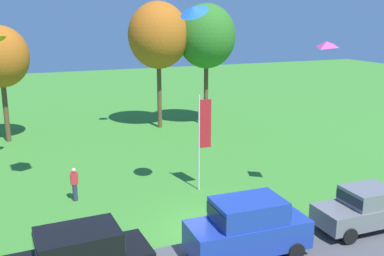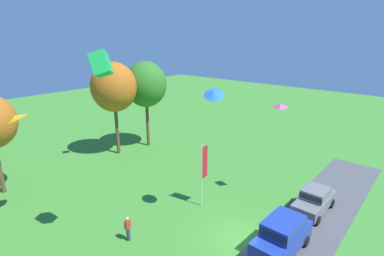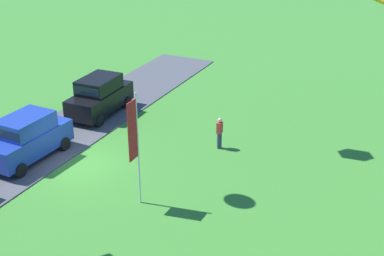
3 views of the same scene
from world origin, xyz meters
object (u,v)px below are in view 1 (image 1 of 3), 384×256
(flag_banner, at_px, (203,130))
(tree_left_of_center, at_px, (0,57))
(tree_lone_near, at_px, (206,36))
(person_on_lawn, at_px, (75,184))
(kite_diamond_high_left, at_px, (327,44))
(tree_right_of_center, at_px, (158,36))
(car_suv_near_entrance, at_px, (248,226))
(car_sedan_by_flagpole, at_px, (366,207))
(kite_delta_high_right, at_px, (194,10))

(flag_banner, bearing_deg, tree_left_of_center, 123.84)
(tree_left_of_center, relative_size, flag_banner, 1.64)
(tree_lone_near, bearing_deg, tree_left_of_center, 176.83)
(person_on_lawn, height_order, kite_diamond_high_left, kite_diamond_high_left)
(person_on_lawn, distance_m, flag_banner, 6.98)
(person_on_lawn, bearing_deg, tree_right_of_center, 55.75)
(car_suv_near_entrance, xyz_separation_m, car_sedan_by_flagpole, (5.78, 0.06, -0.25))
(person_on_lawn, distance_m, kite_diamond_high_left, 13.75)
(tree_right_of_center, bearing_deg, kite_diamond_high_left, -82.64)
(flag_banner, relative_size, kite_diamond_high_left, 5.51)
(car_suv_near_entrance, distance_m, tree_lone_near, 22.27)
(person_on_lawn, height_order, flag_banner, flag_banner)
(car_sedan_by_flagpole, height_order, kite_diamond_high_left, kite_diamond_high_left)
(kite_delta_high_right, bearing_deg, tree_lone_near, 63.76)
(flag_banner, distance_m, kite_delta_high_right, 6.37)
(person_on_lawn, bearing_deg, flag_banner, -8.89)
(tree_right_of_center, distance_m, kite_diamond_high_left, 17.64)
(car_suv_near_entrance, xyz_separation_m, tree_left_of_center, (-8.16, 21.01, 4.84))
(car_suv_near_entrance, height_order, car_sedan_by_flagpole, car_suv_near_entrance)
(tree_left_of_center, distance_m, flag_banner, 17.13)
(car_sedan_by_flagpole, height_order, person_on_lawn, car_sedan_by_flagpole)
(tree_left_of_center, distance_m, kite_diamond_high_left, 22.55)
(tree_lone_near, relative_size, kite_diamond_high_left, 10.78)
(car_suv_near_entrance, height_order, flag_banner, flag_banner)
(person_on_lawn, distance_m, tree_right_of_center, 16.82)
(car_suv_near_entrance, bearing_deg, car_sedan_by_flagpole, 0.55)
(tree_right_of_center, relative_size, kite_delta_high_right, 7.85)
(tree_lone_near, xyz_separation_m, flag_banner, (-6.08, -13.17, -4.11))
(car_sedan_by_flagpole, relative_size, tree_right_of_center, 0.44)
(flag_banner, bearing_deg, car_suv_near_entrance, -100.10)
(car_sedan_by_flagpole, xyz_separation_m, kite_diamond_high_left, (-0.06, 3.25, 6.66))
(car_suv_near_entrance, bearing_deg, flag_banner, 79.90)
(person_on_lawn, xyz_separation_m, tree_right_of_center, (8.72, 12.81, 6.55))
(kite_diamond_high_left, bearing_deg, tree_lone_near, 84.59)
(car_sedan_by_flagpole, bearing_deg, kite_diamond_high_left, 90.97)
(tree_left_of_center, height_order, kite_diamond_high_left, tree_left_of_center)
(person_on_lawn, relative_size, flag_banner, 0.34)
(car_suv_near_entrance, bearing_deg, tree_lone_near, 70.03)
(car_sedan_by_flagpole, xyz_separation_m, tree_lone_near, (1.54, 20.09, 6.29))
(flag_banner, xyz_separation_m, kite_delta_high_right, (-1.27, -1.73, 5.99))
(car_suv_near_entrance, xyz_separation_m, tree_right_of_center, (3.47, 20.81, 6.13))
(kite_diamond_high_left, relative_size, kite_delta_high_right, 0.72)
(person_on_lawn, xyz_separation_m, kite_delta_high_right, (5.23, -2.75, 8.34))
(car_suv_near_entrance, xyz_separation_m, flag_banner, (1.24, 6.98, 1.92))
(car_sedan_by_flagpole, relative_size, tree_left_of_center, 0.53)
(car_suv_near_entrance, distance_m, car_sedan_by_flagpole, 5.79)
(tree_right_of_center, xyz_separation_m, tree_lone_near, (3.86, -0.66, -0.10))
(car_suv_near_entrance, relative_size, person_on_lawn, 2.72)
(car_suv_near_entrance, height_order, person_on_lawn, car_suv_near_entrance)
(car_suv_near_entrance, bearing_deg, kite_delta_high_right, 90.26)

